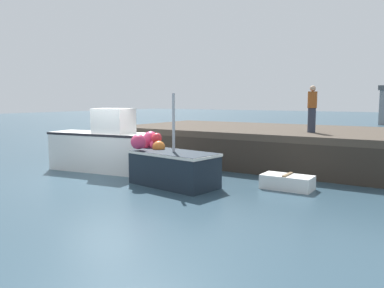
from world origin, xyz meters
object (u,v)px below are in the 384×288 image
(fishing_boat_near_right, at_px, (171,165))
(rowboat, at_px, (287,182))
(fishing_boat_near_left, at_px, (104,147))
(dockworker, at_px, (312,109))

(fishing_boat_near_right, xyz_separation_m, rowboat, (3.27, 1.44, -0.44))
(fishing_boat_near_left, xyz_separation_m, rowboat, (6.82, 0.78, -0.70))
(rowboat, relative_size, dockworker, 0.87)
(fishing_boat_near_left, bearing_deg, dockworker, 32.46)
(rowboat, xyz_separation_m, dockworker, (-0.26, 3.39, 2.12))
(fishing_boat_near_left, distance_m, rowboat, 6.90)
(fishing_boat_near_right, distance_m, dockworker, 5.93)
(dockworker, bearing_deg, fishing_boat_near_left, -147.54)
(fishing_boat_near_left, bearing_deg, rowboat, 6.53)
(fishing_boat_near_right, bearing_deg, dockworker, 58.08)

